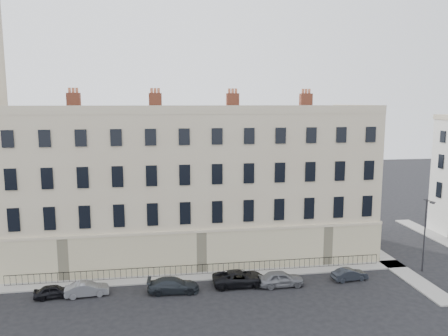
# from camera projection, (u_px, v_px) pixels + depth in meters

# --- Properties ---
(ground) EXTENTS (160.00, 160.00, 0.00)m
(ground) POSITION_uv_depth(u_px,v_px,m) (280.00, 296.00, 36.65)
(ground) COLOR black
(ground) RESTS_ON ground
(terrace) EXTENTS (36.22, 12.22, 17.00)m
(terrace) POSITION_uv_depth(u_px,v_px,m) (196.00, 184.00, 46.31)
(terrace) COLOR #C1AE8F
(terrace) RESTS_ON ground
(pavement_terrace) EXTENTS (48.00, 2.00, 0.12)m
(pavement_terrace) POSITION_uv_depth(u_px,v_px,m) (160.00, 279.00, 40.00)
(pavement_terrace) COLOR gray
(pavement_terrace) RESTS_ON ground
(pavement_east_return) EXTENTS (2.00, 24.00, 0.12)m
(pavement_east_return) POSITION_uv_depth(u_px,v_px,m) (377.00, 254.00, 46.44)
(pavement_east_return) COLOR gray
(pavement_east_return) RESTS_ON ground
(railings) EXTENTS (35.00, 0.04, 0.96)m
(railings) POSITION_uv_depth(u_px,v_px,m) (202.00, 269.00, 40.93)
(railings) COLOR black
(railings) RESTS_ON ground
(car_a) EXTENTS (3.33, 1.72, 1.08)m
(car_a) POSITION_uv_depth(u_px,v_px,m) (54.00, 291.00, 36.21)
(car_a) COLOR black
(car_a) RESTS_ON ground
(car_b) EXTENTS (3.68, 1.61, 1.18)m
(car_b) POSITION_uv_depth(u_px,v_px,m) (87.00, 289.00, 36.54)
(car_b) COLOR slate
(car_b) RESTS_ON ground
(car_c) EXTENTS (4.50, 2.07, 1.27)m
(car_c) POSITION_uv_depth(u_px,v_px,m) (173.00, 285.00, 37.19)
(car_c) COLOR #1F2429
(car_c) RESTS_ON ground
(car_d) EXTENTS (4.87, 2.28, 1.35)m
(car_d) POSITION_uv_depth(u_px,v_px,m) (240.00, 278.00, 38.57)
(car_d) COLOR black
(car_d) RESTS_ON ground
(car_e) EXTENTS (4.07, 1.68, 1.38)m
(car_e) POSITION_uv_depth(u_px,v_px,m) (281.00, 279.00, 38.46)
(car_e) COLOR slate
(car_e) RESTS_ON ground
(car_f) EXTENTS (3.38, 1.51, 1.08)m
(car_f) POSITION_uv_depth(u_px,v_px,m) (350.00, 274.00, 39.76)
(car_f) COLOR #1F232A
(car_f) RESTS_ON ground
(streetlamp) EXTENTS (0.50, 1.52, 7.14)m
(streetlamp) POSITION_uv_depth(u_px,v_px,m) (425.00, 232.00, 41.28)
(streetlamp) COLOR #2A2A2E
(streetlamp) RESTS_ON ground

